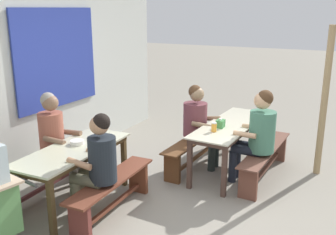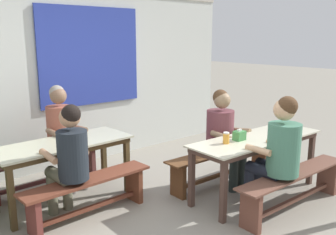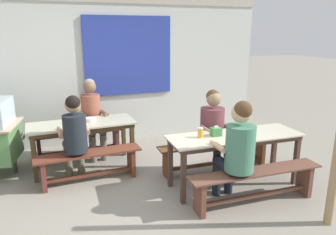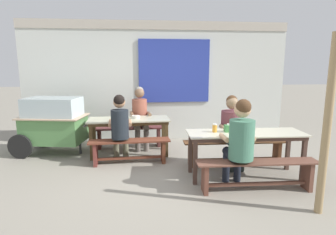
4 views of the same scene
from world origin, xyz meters
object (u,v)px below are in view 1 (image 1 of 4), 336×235
at_px(dining_table_far, 73,155).
at_px(soup_bowl, 77,142).
at_px(dining_table_near, 230,128).
at_px(bench_near_back, 197,146).
at_px(bench_far_back, 42,174).
at_px(bench_near_front, 265,158).
at_px(wooden_support_post, 324,103).
at_px(bench_far_front, 112,190).
at_px(person_left_back_turned, 97,160).
at_px(condiment_jar, 214,127).
at_px(person_right_near_table, 198,121).
at_px(tissue_box, 220,124).
at_px(person_center_facing, 56,136).
at_px(person_near_front, 258,131).

height_order(dining_table_far, soup_bowl, soup_bowl).
relative_size(dining_table_near, soup_bowl, 10.79).
height_order(bench_near_back, soup_bowl, soup_bowl).
distance_m(bench_far_back, bench_near_front, 3.05).
bearing_deg(wooden_support_post, bench_far_front, 139.35).
bearing_deg(person_left_back_turned, condiment_jar, -27.63).
bearing_deg(condiment_jar, bench_far_front, 151.63).
height_order(person_right_near_table, tissue_box, person_right_near_table).
height_order(bench_far_front, soup_bowl, soup_bowl).
distance_m(dining_table_far, bench_near_back, 2.09).
height_order(person_right_near_table, person_center_facing, person_center_facing).
bearing_deg(soup_bowl, wooden_support_post, -49.43).
xyz_separation_m(bench_near_front, person_center_facing, (-1.62, 2.36, 0.45)).
bearing_deg(tissue_box, person_center_facing, 128.20).
xyz_separation_m(dining_table_near, person_right_near_table, (-0.06, 0.49, 0.07)).
distance_m(dining_table_near, person_left_back_turned, 2.20).
xyz_separation_m(dining_table_near, tissue_box, (-0.26, 0.07, 0.13)).
height_order(person_left_back_turned, wooden_support_post, wooden_support_post).
distance_m(dining_table_far, bench_far_back, 0.64).
relative_size(bench_far_back, person_center_facing, 1.16).
bearing_deg(bench_far_front, person_center_facing, 78.40).
height_order(bench_near_front, wooden_support_post, wooden_support_post).
distance_m(person_near_front, soup_bowl, 2.37).
height_order(bench_far_back, condiment_jar, condiment_jar).
relative_size(bench_near_front, person_near_front, 1.31).
distance_m(person_right_near_table, person_center_facing, 2.07).
xyz_separation_m(bench_near_front, condiment_jar, (-0.46, 0.61, 0.51)).
relative_size(bench_far_front, wooden_support_post, 0.69).
bearing_deg(tissue_box, bench_near_back, 59.18).
height_order(person_center_facing, condiment_jar, person_center_facing).
relative_size(bench_far_back, bench_near_front, 0.88).
relative_size(bench_far_front, person_center_facing, 1.11).
xyz_separation_m(bench_near_back, person_center_facing, (-1.66, 1.29, 0.46)).
bearing_deg(bench_near_back, person_right_near_table, -146.96).
distance_m(dining_table_near, bench_near_front, 0.65).
bearing_deg(dining_table_far, bench_far_front, -88.18).
distance_m(person_left_back_turned, person_center_facing, 1.02).
bearing_deg(person_center_facing, bench_near_front, -55.52).
bearing_deg(person_left_back_turned, person_center_facing, 68.50).
bearing_deg(person_near_front, tissue_box, 88.79).
relative_size(bench_far_back, person_left_back_turned, 1.21).
xyz_separation_m(bench_far_back, soup_bowl, (0.15, -0.49, 0.46)).
height_order(person_near_front, condiment_jar, person_near_front).
distance_m(bench_near_back, person_center_facing, 2.15).
height_order(dining_table_near, bench_near_back, dining_table_near).
distance_m(condiment_jar, wooden_support_post, 1.62).
xyz_separation_m(person_right_near_table, condiment_jar, (-0.43, -0.41, 0.07)).
height_order(dining_table_near, bench_far_front, dining_table_near).
relative_size(bench_far_front, tissue_box, 10.86).
height_order(bench_near_front, person_left_back_turned, person_left_back_turned).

